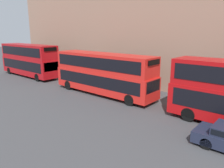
# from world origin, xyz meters

# --- Properties ---
(bus_second_in_queue) EXTENTS (2.59, 11.48, 4.13)m
(bus_second_in_queue) POSITION_xyz_m (1.60, 17.91, 2.29)
(bus_second_in_queue) COLOR red
(bus_second_in_queue) RESTS_ON ground
(bus_third_in_queue) EXTENTS (2.59, 10.94, 4.48)m
(bus_third_in_queue) POSITION_xyz_m (1.60, 32.19, 2.47)
(bus_third_in_queue) COLOR #A80F14
(bus_third_in_queue) RESTS_ON ground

